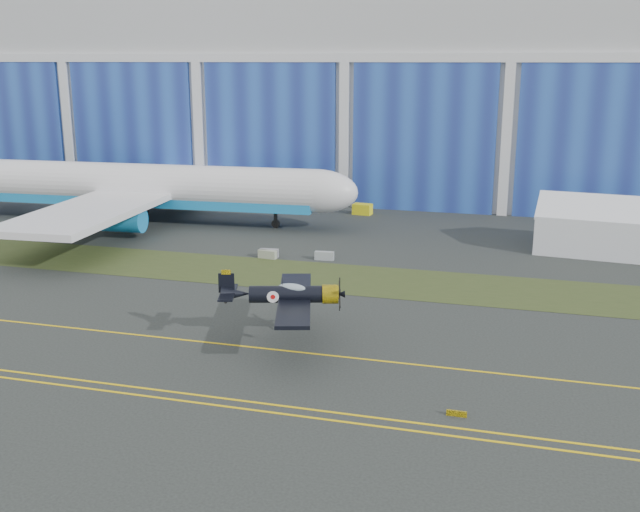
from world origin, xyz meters
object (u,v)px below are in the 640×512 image
(warbird, at_px, (287,294))
(tent, at_px, (603,223))
(shipping_container, at_px, (234,198))
(tug, at_px, (362,209))
(jetliner, at_px, (146,139))

(warbird, xyz_separation_m, tent, (24.48, 35.81, -0.67))
(tent, height_order, shipping_container, tent)
(warbird, relative_size, tug, 5.93)
(tug, bearing_deg, tent, -15.90)
(jetliner, bearing_deg, tent, -3.67)
(tug, bearing_deg, shipping_container, -175.31)
(shipping_container, distance_m, tug, 18.91)
(warbird, bearing_deg, shipping_container, 99.94)
(jetliner, distance_m, tug, 29.86)
(jetliner, distance_m, tent, 55.48)
(tug, bearing_deg, jetliner, -147.84)
(warbird, height_order, tent, tent)
(tent, height_order, tug, tent)
(jetliner, xyz_separation_m, tent, (54.97, -0.38, -7.48))
(tent, bearing_deg, jetliner, -174.26)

